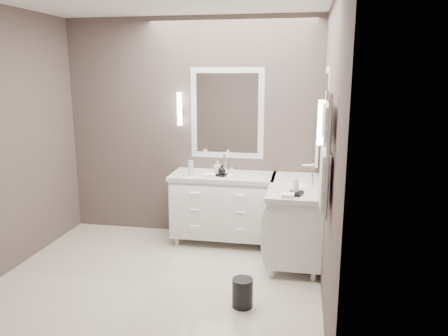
% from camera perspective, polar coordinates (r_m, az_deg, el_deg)
% --- Properties ---
extents(floor, '(3.20, 3.00, 0.01)m').
position_cam_1_polar(floor, '(4.49, -8.96, -14.84)').
color(floor, beige).
rests_on(floor, ground).
extents(wall_back, '(3.20, 0.01, 2.70)m').
position_cam_1_polar(wall_back, '(5.48, -4.23, 5.14)').
color(wall_back, '#504340').
rests_on(wall_back, floor).
extents(wall_front, '(3.20, 0.01, 2.70)m').
position_cam_1_polar(wall_front, '(2.73, -20.40, -3.06)').
color(wall_front, '#504340').
rests_on(wall_front, floor).
extents(wall_right, '(0.01, 3.00, 2.70)m').
position_cam_1_polar(wall_right, '(3.82, 13.66, 1.65)').
color(wall_right, '#504340').
rests_on(wall_right, floor).
extents(vanity_back, '(1.24, 0.59, 0.97)m').
position_cam_1_polar(vanity_back, '(5.30, -0.12, -4.66)').
color(vanity_back, white).
rests_on(vanity_back, floor).
extents(vanity_right, '(0.59, 1.24, 0.97)m').
position_cam_1_polar(vanity_right, '(4.91, 9.33, -6.24)').
color(vanity_right, white).
rests_on(vanity_right, floor).
extents(mirror_back, '(0.90, 0.02, 1.10)m').
position_cam_1_polar(mirror_back, '(5.35, 0.40, 7.15)').
color(mirror_back, white).
rests_on(mirror_back, wall_back).
extents(mirror_right, '(0.02, 0.90, 1.10)m').
position_cam_1_polar(mirror_right, '(4.58, 13.07, 5.95)').
color(mirror_right, white).
rests_on(mirror_right, wall_right).
extents(sconce_back, '(0.06, 0.06, 0.40)m').
position_cam_1_polar(sconce_back, '(5.41, -5.83, 7.60)').
color(sconce_back, white).
rests_on(sconce_back, wall_back).
extents(sconce_right, '(0.06, 0.06, 0.40)m').
position_cam_1_polar(sconce_right, '(4.00, 12.53, 5.69)').
color(sconce_right, white).
rests_on(sconce_right, wall_right).
extents(towel_bar_corner, '(0.03, 0.22, 0.30)m').
position_cam_1_polar(towel_bar_corner, '(5.20, 12.01, 1.90)').
color(towel_bar_corner, white).
rests_on(towel_bar_corner, wall_right).
extents(towel_ladder, '(0.06, 0.58, 0.90)m').
position_cam_1_polar(towel_ladder, '(3.42, 13.12, 1.16)').
color(towel_ladder, white).
rests_on(towel_ladder, wall_right).
extents(waste_bin, '(0.21, 0.21, 0.26)m').
position_cam_1_polar(waste_bin, '(4.02, 2.43, -15.96)').
color(waste_bin, black).
rests_on(waste_bin, floor).
extents(amenity_tray_back, '(0.18, 0.15, 0.02)m').
position_cam_1_polar(amenity_tray_back, '(5.13, -0.54, -0.87)').
color(amenity_tray_back, black).
rests_on(amenity_tray_back, vanity_back).
extents(amenity_tray_right, '(0.17, 0.20, 0.03)m').
position_cam_1_polar(amenity_tray_right, '(4.40, 9.31, -3.27)').
color(amenity_tray_right, black).
rests_on(amenity_tray_right, vanity_right).
extents(water_bottle, '(0.07, 0.07, 0.18)m').
position_cam_1_polar(water_bottle, '(5.14, -4.38, -0.01)').
color(water_bottle, silver).
rests_on(water_bottle, vanity_back).
extents(soap_bottle_a, '(0.09, 0.09, 0.15)m').
position_cam_1_polar(soap_bottle_a, '(5.14, -0.83, 0.14)').
color(soap_bottle_a, white).
rests_on(soap_bottle_a, amenity_tray_back).
extents(soap_bottle_b, '(0.09, 0.09, 0.11)m').
position_cam_1_polar(soap_bottle_b, '(5.08, -0.28, -0.20)').
color(soap_bottle_b, black).
rests_on(soap_bottle_b, amenity_tray_back).
extents(soap_bottle_c, '(0.07, 0.07, 0.18)m').
position_cam_1_polar(soap_bottle_c, '(4.38, 9.36, -1.98)').
color(soap_bottle_c, white).
rests_on(soap_bottle_c, amenity_tray_right).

